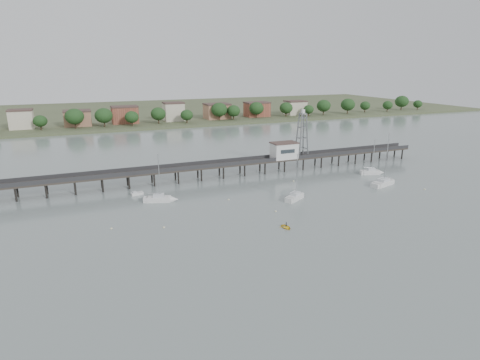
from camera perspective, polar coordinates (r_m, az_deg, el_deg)
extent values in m
plane|color=slate|center=(71.49, 11.48, -11.99)|extent=(500.00, 500.00, 0.00)
cube|color=#2D2823|center=(121.20, -4.22, 1.96)|extent=(150.00, 5.00, 0.50)
cube|color=#333335|center=(118.79, -3.87, 2.07)|extent=(150.00, 0.12, 1.10)
cube|color=#333335|center=(123.23, -4.58, 2.57)|extent=(150.00, 0.12, 1.10)
cylinder|color=black|center=(119.94, -3.92, 0.85)|extent=(0.50, 0.50, 4.40)
cylinder|color=black|center=(123.44, -4.48, 1.28)|extent=(0.50, 0.50, 4.40)
cylinder|color=black|center=(158.19, 22.06, 3.44)|extent=(0.50, 0.50, 4.40)
cylinder|color=black|center=(160.85, 21.13, 3.73)|extent=(0.50, 0.50, 4.40)
cube|color=silver|center=(130.30, 6.27, 4.15)|extent=(8.00, 5.00, 5.00)
cube|color=#4C3833|center=(129.78, 6.31, 5.29)|extent=(8.40, 5.40, 0.30)
cube|color=slate|center=(131.64, 8.95, 9.31)|extent=(1.80, 1.80, 0.30)
cube|color=silver|center=(131.55, 8.96, 9.64)|extent=(0.90, 0.90, 1.20)
cube|color=silver|center=(103.09, -11.46, -2.78)|extent=(6.31, 3.95, 1.65)
cone|color=silver|center=(102.73, -9.42, -2.74)|extent=(3.03, 2.92, 2.29)
cube|color=silver|center=(102.73, -11.50, -2.16)|extent=(3.05, 2.53, 0.75)
cylinder|color=#A5A8AA|center=(101.20, -11.43, 0.63)|extent=(0.18, 0.18, 11.06)
cylinder|color=#A5A8AA|center=(102.68, -12.06, -1.88)|extent=(3.32, 1.14, 0.12)
cube|color=silver|center=(103.50, 7.83, -2.53)|extent=(5.99, 4.83, 1.65)
cone|color=silver|center=(106.48, 8.75, -2.03)|extent=(3.17, 3.11, 2.21)
cube|color=silver|center=(103.13, 7.85, -1.91)|extent=(3.07, 2.82, 0.75)
cylinder|color=#A5A8AA|center=(102.05, 8.07, 0.80)|extent=(0.18, 0.18, 10.63)
cylinder|color=#A5A8AA|center=(102.17, 7.61, -1.75)|extent=(2.89, 1.82, 0.12)
cube|color=silver|center=(132.79, 18.11, 0.99)|extent=(5.62, 3.56, 1.65)
cone|color=silver|center=(134.07, 19.41, 1.01)|extent=(2.71, 2.61, 2.04)
cube|color=silver|center=(132.50, 18.16, 1.48)|extent=(2.72, 2.27, 0.75)
cylinder|color=#A5A8AA|center=(131.63, 18.48, 3.40)|extent=(0.18, 0.18, 9.83)
cylinder|color=#A5A8AA|center=(132.04, 17.83, 1.70)|extent=(2.95, 1.06, 0.12)
cube|color=silver|center=(121.72, 19.68, -0.50)|extent=(7.81, 4.85, 1.65)
cone|color=silver|center=(125.54, 20.77, -0.12)|extent=(3.74, 3.60, 2.84)
cube|color=silver|center=(121.40, 19.74, 0.03)|extent=(3.77, 3.12, 0.75)
cylinder|color=#A5A8AA|center=(120.30, 20.15, 3.05)|extent=(0.18, 0.18, 13.69)
cylinder|color=#A5A8AA|center=(120.25, 19.46, 0.18)|extent=(4.11, 1.36, 0.12)
cube|color=silver|center=(109.65, -14.41, -1.92)|extent=(3.30, 1.83, 0.87)
cube|color=silver|center=(109.30, -14.77, -1.72)|extent=(1.21, 1.21, 0.52)
imported|color=yellow|center=(85.94, 6.57, -6.79)|extent=(2.12, 0.84, 2.89)
imported|color=black|center=(85.94, 6.57, -6.79)|extent=(0.71, 1.17, 0.26)
ellipsoid|color=beige|center=(86.97, -10.77, -6.64)|extent=(0.56, 0.56, 0.39)
ellipsoid|color=beige|center=(119.59, 7.62, -0.16)|extent=(0.56, 0.56, 0.39)
ellipsoid|color=beige|center=(94.84, 5.10, -4.45)|extent=(0.56, 0.56, 0.39)
ellipsoid|color=beige|center=(89.10, -17.82, -6.59)|extent=(0.56, 0.56, 0.39)
ellipsoid|color=beige|center=(121.97, 24.77, -1.22)|extent=(0.56, 0.56, 0.39)
ellipsoid|color=beige|center=(102.50, -1.65, -2.80)|extent=(0.56, 0.56, 0.39)
cube|color=#475133|center=(300.79, -15.50, 9.27)|extent=(500.00, 170.00, 1.40)
cube|color=brown|center=(237.78, -28.66, 7.50)|extent=(13.00, 10.50, 9.00)
cube|color=brown|center=(236.40, -22.12, 8.24)|extent=(13.00, 10.50, 9.00)
cube|color=brown|center=(237.86, -16.05, 8.83)|extent=(13.00, 10.50, 9.00)
cube|color=brown|center=(242.56, -9.40, 9.36)|extent=(13.00, 10.50, 9.00)
cube|color=brown|center=(250.00, -3.28, 9.75)|extent=(13.00, 10.50, 9.00)
cube|color=brown|center=(260.05, 2.43, 10.00)|extent=(13.00, 10.50, 9.00)
cube|color=brown|center=(272.90, 7.86, 10.16)|extent=(13.00, 10.50, 9.00)
ellipsoid|color=#1B3515|center=(227.37, -13.16, 8.80)|extent=(8.00, 8.00, 6.80)
ellipsoid|color=#1B3515|center=(273.54, 12.83, 9.99)|extent=(8.00, 8.00, 6.80)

